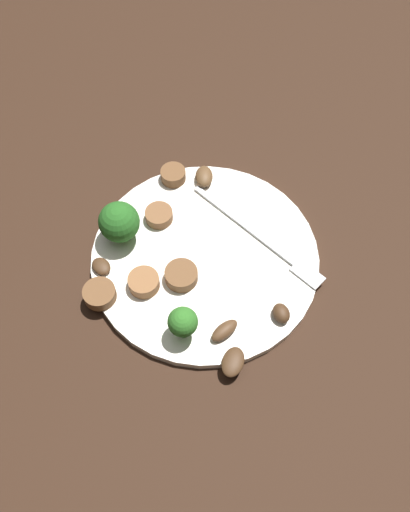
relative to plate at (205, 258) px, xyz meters
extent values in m
plane|color=black|center=(0.00, 0.00, -0.01)|extent=(1.40, 1.40, 0.00)
cylinder|color=white|center=(0.00, 0.00, 0.00)|extent=(0.24, 0.24, 0.01)
cube|color=silver|center=(0.02, 0.05, 0.01)|extent=(0.14, 0.05, 0.00)
cube|color=silver|center=(0.11, 0.02, 0.01)|extent=(0.04, 0.03, 0.00)
cylinder|color=#347525|center=(0.02, -0.09, 0.02)|extent=(0.01, 0.01, 0.02)
sphere|color=#2D6B23|center=(0.02, -0.09, 0.03)|extent=(0.03, 0.03, 0.03)
cylinder|color=#296420|center=(-0.09, -0.02, 0.01)|extent=(0.01, 0.01, 0.02)
sphere|color=#235B1E|center=(-0.09, -0.02, 0.04)|extent=(0.04, 0.04, 0.04)
cylinder|color=brown|center=(-0.08, 0.08, 0.01)|extent=(0.04, 0.04, 0.01)
cylinder|color=brown|center=(-0.08, -0.09, 0.01)|extent=(0.04, 0.04, 0.01)
cylinder|color=brown|center=(-0.01, -0.04, 0.01)|extent=(0.05, 0.05, 0.01)
cylinder|color=brown|center=(-0.07, 0.02, 0.01)|extent=(0.04, 0.04, 0.01)
cylinder|color=brown|center=(-0.04, -0.06, 0.01)|extent=(0.04, 0.04, 0.01)
ellipsoid|color=#4C331E|center=(0.05, -0.07, 0.01)|extent=(0.03, 0.03, 0.01)
ellipsoid|color=#422B19|center=(0.10, -0.03, 0.01)|extent=(0.03, 0.03, 0.01)
ellipsoid|color=#422B19|center=(0.08, -0.10, 0.01)|extent=(0.02, 0.03, 0.01)
ellipsoid|color=brown|center=(-0.04, 0.09, 0.01)|extent=(0.03, 0.04, 0.01)
ellipsoid|color=#422B19|center=(-0.09, -0.06, 0.01)|extent=(0.03, 0.03, 0.01)
camera|label=1|loc=(0.13, -0.27, 0.53)|focal=39.68mm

